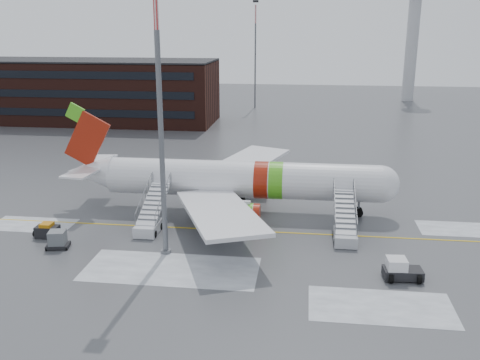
# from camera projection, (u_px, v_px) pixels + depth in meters

# --- Properties ---
(ground) EXTENTS (260.00, 260.00, 0.00)m
(ground) POSITION_uv_depth(u_px,v_px,m) (257.00, 228.00, 51.77)
(ground) COLOR #494C4F
(ground) RESTS_ON ground
(airliner) EXTENTS (35.03, 32.97, 11.18)m
(airliner) POSITION_uv_depth(u_px,v_px,m) (233.00, 180.00, 55.49)
(airliner) COLOR white
(airliner) RESTS_ON ground
(airstair_fwd) EXTENTS (2.05, 7.70, 3.48)m
(airstair_fwd) POSITION_uv_depth(u_px,v_px,m) (345.00, 229.00, 48.57)
(airstair_fwd) COLOR #ADAFB5
(airstair_fwd) RESTS_ON ground
(airstair_aft) EXTENTS (2.05, 7.70, 3.48)m
(airstair_aft) POSITION_uv_depth(u_px,v_px,m) (150.00, 220.00, 50.77)
(airstair_aft) COLOR silver
(airstair_aft) RESTS_ON ground
(pushback_tug) EXTENTS (3.05, 2.37, 1.68)m
(pushback_tug) POSITION_uv_depth(u_px,v_px,m) (400.00, 270.00, 41.13)
(pushback_tug) COLOR black
(pushback_tug) RESTS_ON ground
(uld_container) EXTENTS (2.16, 1.75, 1.57)m
(uld_container) POSITION_uv_depth(u_px,v_px,m) (58.00, 240.00, 46.86)
(uld_container) COLOR black
(uld_container) RESTS_ON ground
(baggage_tractor) EXTENTS (2.68, 1.27, 1.39)m
(baggage_tractor) POSITION_uv_depth(u_px,v_px,m) (47.00, 231.00, 49.26)
(baggage_tractor) COLOR black
(baggage_tractor) RESTS_ON ground
(light_mast_near) EXTENTS (1.20, 1.20, 23.40)m
(light_mast_near) POSITION_uv_depth(u_px,v_px,m) (160.00, 112.00, 42.62)
(light_mast_near) COLOR #595B60
(light_mast_near) RESTS_ON ground
(terminal_building) EXTENTS (62.00, 16.11, 12.30)m
(terminal_building) POSITION_uv_depth(u_px,v_px,m) (62.00, 90.00, 107.84)
(terminal_building) COLOR #3F1E16
(terminal_building) RESTS_ON ground
(control_tower) EXTENTS (6.40, 6.40, 30.00)m
(control_tower) POSITION_uv_depth(u_px,v_px,m) (413.00, 25.00, 133.39)
(control_tower) COLOR #B2B5BA
(control_tower) RESTS_ON ground
(light_mast_far_n) EXTENTS (1.20, 1.20, 24.25)m
(light_mast_far_n) POSITION_uv_depth(u_px,v_px,m) (255.00, 48.00, 123.16)
(light_mast_far_n) COLOR #595B60
(light_mast_far_n) RESTS_ON ground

